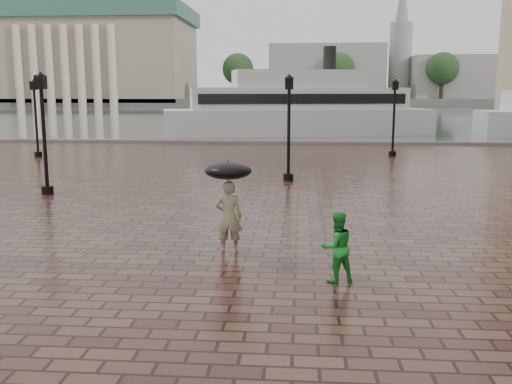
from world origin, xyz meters
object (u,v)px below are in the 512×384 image
Objects in this scene: street_lamps at (199,122)px; adult_pedestrian at (229,217)px; ferry_near at (298,109)px; child_pedestrian at (337,247)px.

adult_pedestrian is at bearing -77.35° from street_lamps.
child_pedestrian is at bearing -101.74° from ferry_near.
ferry_near is (4.72, 23.17, -0.00)m from street_lamps.
adult_pedestrian is at bearing -62.61° from child_pedestrian.
adult_pedestrian is 0.07× the size of ferry_near.
street_lamps reaches higher than adult_pedestrian.
adult_pedestrian is (3.34, -14.86, -1.45)m from street_lamps.
street_lamps reaches higher than child_pedestrian.
street_lamps is 0.89× the size of ferry_near.
ferry_near reaches higher than street_lamps.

